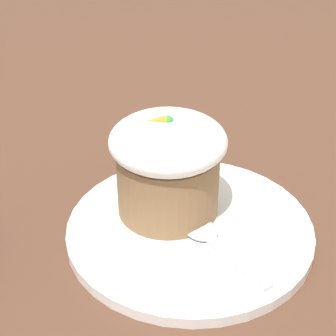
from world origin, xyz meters
TOP-DOWN VIEW (x-y plane):
  - ground_plane at (0.00, 0.00)m, footprint 4.00×4.00m
  - dessert_plate at (0.00, 0.00)m, footprint 0.22×0.22m
  - carrot_cake at (0.02, -0.02)m, footprint 0.10×0.10m
  - spoon at (-0.02, 0.02)m, footprint 0.08×0.10m

SIDE VIEW (x-z plane):
  - ground_plane at x=0.00m, z-range 0.00..0.00m
  - dessert_plate at x=0.00m, z-range 0.00..0.01m
  - spoon at x=-0.02m, z-range 0.01..0.02m
  - carrot_cake at x=0.02m, z-range 0.01..0.11m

